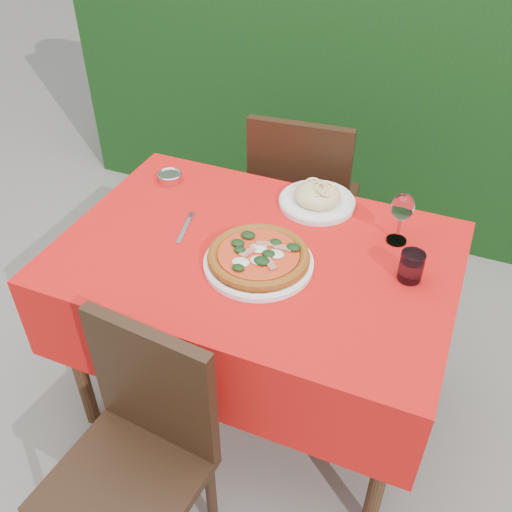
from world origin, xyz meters
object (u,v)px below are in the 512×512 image
at_px(chair_near, 138,445).
at_px(steel_ramekin, 170,178).
at_px(chair_far, 302,198).
at_px(pasta_plate, 317,198).
at_px(pizza_plate, 259,258).
at_px(fork, 184,230).
at_px(wine_glass, 402,209).
at_px(water_glass, 411,268).

bearing_deg(chair_near, steel_ramekin, 118.21).
bearing_deg(steel_ramekin, chair_far, 45.83).
bearing_deg(pasta_plate, pizza_plate, -98.77).
height_order(pizza_plate, fork, pizza_plate).
distance_m(chair_far, pasta_plate, 0.45).
distance_m(wine_glass, steel_ramekin, 0.87).
xyz_separation_m(pizza_plate, wine_glass, (0.37, 0.29, 0.10)).
bearing_deg(fork, pizza_plate, -26.14).
bearing_deg(wine_glass, pizza_plate, -141.73).
bearing_deg(chair_near, water_glass, 55.38).
relative_size(chair_far, wine_glass, 5.11).
height_order(chair_near, chair_far, chair_far).
relative_size(fork, steel_ramekin, 2.34).
relative_size(wine_glass, fork, 0.92).
height_order(chair_near, steel_ramekin, chair_near).
relative_size(water_glass, wine_glass, 0.52).
bearing_deg(wine_glass, pasta_plate, 161.18).
xyz_separation_m(chair_far, steel_ramekin, (-0.40, -0.41, 0.23)).
xyz_separation_m(pasta_plate, steel_ramekin, (-0.56, -0.06, -0.01)).
relative_size(pizza_plate, water_glass, 3.58).
bearing_deg(pizza_plate, fork, 166.77).
xyz_separation_m(chair_near, chair_far, (0.02, 1.29, 0.04)).
bearing_deg(fork, chair_near, -87.47).
distance_m(pizza_plate, pasta_plate, 0.40).
bearing_deg(chair_far, chair_near, 83.83).
xyz_separation_m(pasta_plate, water_glass, (0.38, -0.27, 0.02)).
relative_size(water_glass, steel_ramekin, 1.13).
bearing_deg(water_glass, pizza_plate, -164.91).
bearing_deg(pizza_plate, pasta_plate, 81.23).
height_order(chair_near, pasta_plate, chair_near).
relative_size(pasta_plate, wine_glass, 1.50).
relative_size(chair_near, water_glass, 9.04).
bearing_deg(chair_far, fork, 68.45).
xyz_separation_m(pizza_plate, steel_ramekin, (-0.50, 0.33, -0.01)).
distance_m(water_glass, steel_ramekin, 0.96).
relative_size(chair_near, chair_far, 0.93).
height_order(pizza_plate, water_glass, water_glass).
bearing_deg(steel_ramekin, water_glass, -12.66).
distance_m(chair_near, chair_far, 1.29).
xyz_separation_m(chair_near, pizza_plate, (0.13, 0.56, 0.29)).
distance_m(chair_far, pizza_plate, 0.78).
relative_size(pizza_plate, wine_glass, 1.88).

